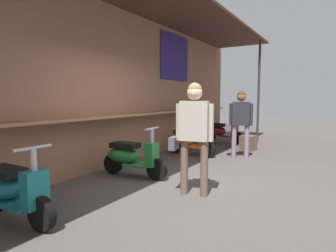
{
  "coord_description": "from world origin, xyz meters",
  "views": [
    {
      "loc": [
        -4.26,
        -2.33,
        1.51
      ],
      "look_at": [
        1.79,
        1.35,
        0.81
      ],
      "focal_mm": 30.24,
      "sensor_mm": 36.0,
      "label": 1
    }
  ],
  "objects_px": {
    "scooter_green": "(130,156)",
    "merchandise_crate": "(248,143)",
    "scooter_teal": "(11,189)",
    "shopper_browsing": "(240,117)",
    "scooter_maroon": "(221,131)",
    "scooter_orange": "(188,140)",
    "shopper_with_handbag": "(193,127)"
  },
  "relations": [
    {
      "from": "shopper_with_handbag",
      "to": "shopper_browsing",
      "type": "xyz_separation_m",
      "value": [
        3.09,
        0.22,
        -0.04
      ]
    },
    {
      "from": "scooter_teal",
      "to": "shopper_browsing",
      "type": "xyz_separation_m",
      "value": [
        5.09,
        -1.28,
        0.64
      ]
    },
    {
      "from": "scooter_teal",
      "to": "scooter_orange",
      "type": "distance_m",
      "value": 4.76
    },
    {
      "from": "scooter_maroon",
      "to": "shopper_browsing",
      "type": "distance_m",
      "value": 2.54
    },
    {
      "from": "merchandise_crate",
      "to": "shopper_browsing",
      "type": "bearing_deg",
      "value": -175.0
    },
    {
      "from": "scooter_green",
      "to": "shopper_with_handbag",
      "type": "bearing_deg",
      "value": -16.68
    },
    {
      "from": "scooter_orange",
      "to": "shopper_with_handbag",
      "type": "bearing_deg",
      "value": -57.97
    },
    {
      "from": "scooter_maroon",
      "to": "shopper_with_handbag",
      "type": "xyz_separation_m",
      "value": [
        -5.19,
        -1.51,
        0.68
      ]
    },
    {
      "from": "scooter_green",
      "to": "merchandise_crate",
      "type": "bearing_deg",
      "value": 68.81
    },
    {
      "from": "scooter_orange",
      "to": "merchandise_crate",
      "type": "distance_m",
      "value": 1.92
    },
    {
      "from": "scooter_teal",
      "to": "scooter_maroon",
      "type": "height_order",
      "value": "same"
    },
    {
      "from": "scooter_teal",
      "to": "scooter_green",
      "type": "xyz_separation_m",
      "value": [
        2.32,
        -0.0,
        0.0
      ]
    },
    {
      "from": "scooter_maroon",
      "to": "shopper_browsing",
      "type": "height_order",
      "value": "shopper_browsing"
    },
    {
      "from": "scooter_orange",
      "to": "merchandise_crate",
      "type": "height_order",
      "value": "scooter_orange"
    },
    {
      "from": "scooter_teal",
      "to": "scooter_maroon",
      "type": "xyz_separation_m",
      "value": [
        7.19,
        -0.0,
        0.0
      ]
    },
    {
      "from": "scooter_maroon",
      "to": "scooter_teal",
      "type": "bearing_deg",
      "value": -86.79
    },
    {
      "from": "shopper_browsing",
      "to": "shopper_with_handbag",
      "type": "bearing_deg",
      "value": -13.02
    },
    {
      "from": "shopper_with_handbag",
      "to": "shopper_browsing",
      "type": "relative_size",
      "value": 1.03
    },
    {
      "from": "scooter_green",
      "to": "merchandise_crate",
      "type": "height_order",
      "value": "scooter_green"
    },
    {
      "from": "scooter_teal",
      "to": "scooter_green",
      "type": "relative_size",
      "value": 1.0
    },
    {
      "from": "scooter_maroon",
      "to": "shopper_with_handbag",
      "type": "bearing_deg",
      "value": -70.61
    },
    {
      "from": "scooter_teal",
      "to": "shopper_browsing",
      "type": "distance_m",
      "value": 5.29
    },
    {
      "from": "shopper_browsing",
      "to": "scooter_orange",
      "type": "bearing_deg",
      "value": -92.54
    },
    {
      "from": "merchandise_crate",
      "to": "scooter_green",
      "type": "bearing_deg",
      "value": 163.24
    },
    {
      "from": "scooter_maroon",
      "to": "shopper_with_handbag",
      "type": "relative_size",
      "value": 0.81
    },
    {
      "from": "scooter_maroon",
      "to": "shopper_browsing",
      "type": "xyz_separation_m",
      "value": [
        -2.1,
        -1.28,
        0.64
      ]
    },
    {
      "from": "merchandise_crate",
      "to": "scooter_orange",
      "type": "bearing_deg",
      "value": 141.68
    },
    {
      "from": "scooter_teal",
      "to": "merchandise_crate",
      "type": "xyz_separation_m",
      "value": [
        6.25,
        -1.18,
        -0.18
      ]
    },
    {
      "from": "shopper_with_handbag",
      "to": "shopper_browsing",
      "type": "distance_m",
      "value": 3.1
    },
    {
      "from": "scooter_maroon",
      "to": "merchandise_crate",
      "type": "distance_m",
      "value": 1.52
    },
    {
      "from": "shopper_with_handbag",
      "to": "merchandise_crate",
      "type": "height_order",
      "value": "shopper_with_handbag"
    },
    {
      "from": "shopper_with_handbag",
      "to": "merchandise_crate",
      "type": "xyz_separation_m",
      "value": [
        4.25,
        0.32,
        -0.86
      ]
    }
  ]
}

